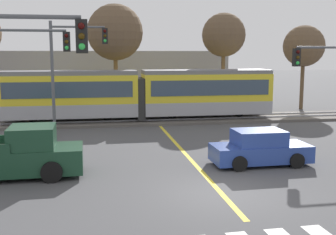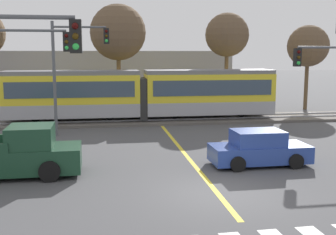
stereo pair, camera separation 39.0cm
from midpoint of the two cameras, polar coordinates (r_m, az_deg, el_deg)
The scene contains 14 objects.
ground_plane at distance 14.72m, azimuth 7.57°, elevation -10.26°, with size 200.00×200.00×0.00m, color #474749.
track_bed at distance 29.68m, azimuth -0.95°, elevation -0.36°, with size 120.00×4.00×0.18m, color #56514C.
rail_near at distance 28.96m, azimuth -0.76°, elevation -0.31°, with size 120.00×0.08×0.10m, color #939399.
rail_far at distance 30.37m, azimuth -1.14°, elevation 0.11°, with size 120.00×0.08×0.10m, color #939399.
light_rail_tram at distance 29.30m, azimuth -3.15°, elevation 3.37°, with size 18.50×2.64×3.43m.
lane_centre_line at distance 19.96m, azimuth 3.02°, elevation -5.11°, with size 0.20×16.15×0.01m, color gold.
sedan_crossing at distance 18.54m, azimuth 12.83°, elevation -4.18°, with size 4.23×1.97×1.52m.
pickup_truck at distance 17.41m, azimuth -19.59°, elevation -4.83°, with size 5.44×2.31×1.98m.
traffic_light_far_left at distance 24.85m, azimuth -12.45°, elevation 7.48°, with size 3.25×0.38×6.56m.
traffic_light_mid_left at distance 20.49m, azimuth -20.14°, elevation 6.39°, with size 4.25×0.38×6.17m.
bare_tree_west at distance 32.62m, azimuth -6.43°, elevation 11.35°, with size 4.23×4.23×8.45m.
bare_tree_east at distance 34.69m, azimuth 8.33°, elevation 10.95°, with size 3.50×3.50×7.98m.
bare_tree_far_east at distance 37.77m, azimuth 18.73°, elevation 9.11°, with size 3.47×3.47×7.11m.
building_backdrop_far at distance 40.40m, azimuth -9.23°, elevation 5.35°, with size 24.42×6.00×4.97m, color gray.
Camera 2 is at (-3.81, -13.37, 4.76)m, focal length 45.00 mm.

